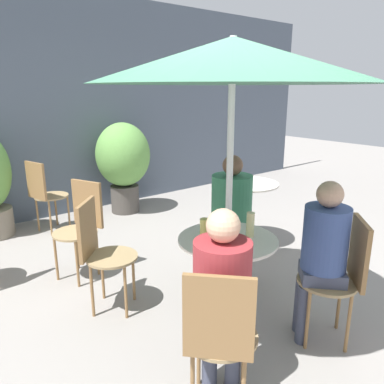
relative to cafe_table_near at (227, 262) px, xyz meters
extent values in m
plane|color=gray|center=(0.02, -0.04, -0.55)|extent=(20.00, 20.00, 0.00)
cube|color=#4C5666|center=(0.02, 3.43, 0.95)|extent=(10.00, 0.06, 3.00)
cylinder|color=#2D2D33|center=(0.00, 0.00, -0.54)|extent=(0.38, 0.38, 0.01)
cylinder|color=#2D2D33|center=(0.00, 0.00, -0.19)|extent=(0.06, 0.06, 0.70)
cylinder|color=silver|center=(0.00, 0.00, 0.17)|extent=(0.70, 0.70, 0.02)
cylinder|color=#2D2D33|center=(1.27, 1.02, -0.54)|extent=(0.38, 0.38, 0.01)
cylinder|color=#2D2D33|center=(1.27, 1.02, -0.19)|extent=(0.06, 0.06, 0.70)
cylinder|color=silver|center=(1.27, 1.02, 0.17)|extent=(0.71, 0.71, 0.02)
cylinder|color=#997F56|center=(-0.50, -0.48, -0.10)|extent=(0.41, 0.41, 0.02)
cylinder|color=olive|center=(-0.50, -0.29, -0.33)|extent=(0.02, 0.02, 0.44)
cylinder|color=olive|center=(-0.32, -0.48, -0.33)|extent=(0.02, 0.02, 0.44)
cube|color=olive|center=(-0.64, -0.60, 0.13)|extent=(0.26, 0.27, 0.44)
cylinder|color=#997F56|center=(0.48, -0.50, -0.10)|extent=(0.41, 0.41, 0.02)
cylinder|color=olive|center=(0.47, -0.69, -0.33)|extent=(0.02, 0.02, 0.44)
cylinder|color=olive|center=(0.66, -0.51, -0.33)|extent=(0.02, 0.02, 0.44)
cylinder|color=olive|center=(0.29, -0.50, -0.33)|extent=(0.02, 0.02, 0.44)
cylinder|color=olive|center=(0.48, -0.32, -0.33)|extent=(0.02, 0.02, 0.44)
cube|color=olive|center=(0.60, -0.64, 0.13)|extent=(0.27, 0.26, 0.44)
cylinder|color=#997F56|center=(0.50, 0.48, -0.10)|extent=(0.41, 0.41, 0.02)
cylinder|color=olive|center=(0.69, 0.47, -0.33)|extent=(0.02, 0.02, 0.44)
cylinder|color=olive|center=(0.51, 0.66, -0.33)|extent=(0.02, 0.02, 0.44)
cylinder|color=olive|center=(0.50, 0.29, -0.33)|extent=(0.02, 0.02, 0.44)
cylinder|color=olive|center=(0.32, 0.48, -0.33)|extent=(0.02, 0.02, 0.44)
cube|color=olive|center=(0.64, 0.60, 0.13)|extent=(0.26, 0.27, 0.44)
cylinder|color=#997F56|center=(-0.51, 0.78, -0.10)|extent=(0.41, 0.41, 0.02)
cylinder|color=olive|center=(-0.52, 0.97, -0.33)|extent=(0.02, 0.02, 0.44)
cylinder|color=olive|center=(-0.70, 0.77, -0.33)|extent=(0.02, 0.02, 0.44)
cylinder|color=olive|center=(-0.32, 0.79, -0.33)|extent=(0.02, 0.02, 0.44)
cylinder|color=olive|center=(-0.50, 0.59, -0.33)|extent=(0.02, 0.02, 0.44)
cube|color=olive|center=(-0.64, 0.91, 0.13)|extent=(0.26, 0.27, 0.44)
cylinder|color=#997F56|center=(-0.54, 1.46, -0.10)|extent=(0.41, 0.41, 0.02)
cylinder|color=olive|center=(-0.36, 1.39, -0.33)|extent=(0.02, 0.02, 0.44)
cylinder|color=olive|center=(-0.47, 1.64, -0.33)|extent=(0.02, 0.02, 0.44)
cylinder|color=olive|center=(-0.61, 1.29, -0.33)|extent=(0.02, 0.02, 0.44)
cylinder|color=olive|center=(-0.71, 1.53, -0.33)|extent=(0.02, 0.02, 0.44)
cube|color=olive|center=(-0.37, 1.54, 0.13)|extent=(0.16, 0.33, 0.44)
cylinder|color=#997F56|center=(-0.29, 2.84, -0.10)|extent=(0.41, 0.41, 0.02)
cylinder|color=olive|center=(-0.45, 2.93, -0.33)|extent=(0.02, 0.02, 0.44)
cylinder|color=olive|center=(-0.38, 2.67, -0.33)|extent=(0.02, 0.02, 0.44)
cylinder|color=olive|center=(-0.20, 3.00, -0.33)|extent=(0.02, 0.02, 0.44)
cylinder|color=olive|center=(-0.12, 2.75, -0.33)|extent=(0.02, 0.02, 0.44)
cube|color=olive|center=(-0.47, 2.79, 0.13)|extent=(0.12, 0.34, 0.44)
cylinder|color=#42475B|center=(-0.34, -0.42, -0.33)|extent=(0.09, 0.09, 0.44)
cylinder|color=#42475B|center=(-0.44, -0.32, -0.33)|extent=(0.09, 0.09, 0.44)
cube|color=#42475B|center=(-0.48, -0.45, -0.04)|extent=(0.40, 0.39, 0.09)
cylinder|color=#9E2D33|center=(-0.48, -0.45, 0.22)|extent=(0.31, 0.31, 0.43)
sphere|color=#DBAD89|center=(-0.48, -0.45, 0.52)|extent=(0.18, 0.18, 0.18)
cylinder|color=#42475B|center=(0.42, -0.35, -0.33)|extent=(0.09, 0.09, 0.44)
cylinder|color=#42475B|center=(0.32, -0.44, -0.33)|extent=(0.09, 0.09, 0.44)
cube|color=#42475B|center=(0.45, -0.48, -0.05)|extent=(0.38, 0.38, 0.09)
cylinder|color=#384C84|center=(0.45, -0.48, 0.22)|extent=(0.30, 0.30, 0.44)
sphere|color=tan|center=(0.45, -0.48, 0.53)|extent=(0.18, 0.18, 0.18)
cylinder|color=#42475B|center=(0.33, 0.42, -0.33)|extent=(0.10, 0.10, 0.44)
cylinder|color=#42475B|center=(0.43, 0.30, -0.33)|extent=(0.10, 0.10, 0.44)
cube|color=#42475B|center=(0.48, 0.45, -0.04)|extent=(0.44, 0.44, 0.10)
cylinder|color=#337551|center=(0.48, 0.45, 0.25)|extent=(0.35, 0.35, 0.47)
sphere|color=brown|center=(0.48, 0.45, 0.57)|extent=(0.17, 0.17, 0.17)
cylinder|color=beige|center=(0.15, -0.07, 0.27)|extent=(0.06, 0.06, 0.18)
cylinder|color=beige|center=(0.06, 0.15, 0.25)|extent=(0.07, 0.07, 0.15)
cylinder|color=#DBC65B|center=(-0.14, 0.09, 0.26)|extent=(0.06, 0.06, 0.15)
cylinder|color=silver|center=(-0.10, -0.13, 0.26)|extent=(0.07, 0.07, 0.16)
cylinder|color=#47423D|center=(0.79, 2.95, -0.36)|extent=(0.40, 0.40, 0.39)
ellipsoid|color=#609947|center=(0.79, 2.95, 0.29)|extent=(0.76, 0.76, 0.90)
cylinder|color=silver|center=(0.00, 0.00, 0.47)|extent=(0.04, 0.04, 2.05)
cone|color=#33664C|center=(0.00, 0.00, 1.36)|extent=(1.79, 1.79, 0.28)
camera|label=1|loc=(-1.71, -1.74, 1.19)|focal=35.00mm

